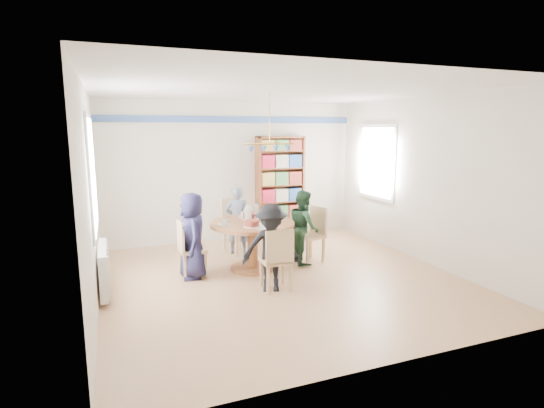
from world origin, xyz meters
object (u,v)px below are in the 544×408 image
person_near (271,248)px  bookshelf (280,188)px  chair_right (313,231)px  chair_left (188,246)px  chair_near (277,257)px  dining_table (252,235)px  person_right (304,227)px  person_left (192,236)px  person_far (238,220)px  chair_far (235,223)px  radiator (104,269)px

person_near → bookshelf: 3.00m
bookshelf → chair_right: bearing=-93.6°
chair_left → chair_right: 2.08m
person_near → bookshelf: (1.23, 2.71, 0.40)m
chair_right → chair_near: size_ratio=1.05×
dining_table → chair_near: size_ratio=1.49×
chair_near → person_right: bearing=49.7°
person_right → chair_near: bearing=148.7°
dining_table → person_left: bearing=-177.7°
chair_near → person_near: person_near is taller
bookshelf → person_far: bearing=-143.2°
dining_table → person_left: 0.94m
chair_near → person_near: size_ratio=0.73×
chair_far → bookshelf: (1.16, 0.74, 0.47)m
radiator → bookshelf: size_ratio=0.49×
chair_right → person_left: bearing=-177.5°
chair_far → person_far: size_ratio=0.80×
chair_near → dining_table: bearing=91.0°
chair_far → person_far: person_far is taller
person_left → radiator: bearing=-78.7°
chair_far → person_far: (0.01, -0.12, 0.07)m
person_far → person_near: 1.85m
chair_right → person_near: person_near is taller
person_left → bookshelf: size_ratio=0.62×
person_far → bookshelf: bookshelf is taller
person_left → person_right: (1.82, 0.06, -0.03)m
person_left → person_right: 1.82m
dining_table → chair_left: size_ratio=1.53×
chair_far → person_near: (-0.07, -1.97, 0.07)m
chair_far → person_left: (-0.95, -1.06, 0.11)m
person_near → bookshelf: bookshelf is taller
chair_left → dining_table: bearing=-0.5°
chair_left → chair_far: (1.02, 1.02, 0.06)m
chair_left → person_near: (0.95, -0.95, 0.13)m
person_right → bookshelf: (0.30, 1.75, 0.40)m
bookshelf → person_near: bearing=-114.4°
radiator → person_far: (2.19, 1.18, 0.25)m
radiator → chair_right: chair_right is taller
dining_table → chair_near: (0.02, -1.00, -0.08)m
person_right → bookshelf: size_ratio=0.59×
person_left → chair_right: bearing=92.9°
chair_near → person_far: size_ratio=0.72×
chair_far → person_near: 1.97m
dining_table → person_right: person_right is taller
person_left → person_far: (0.96, 0.94, -0.03)m
chair_near → bookshelf: (1.16, 2.77, 0.52)m
dining_table → chair_far: (0.02, 1.03, -0.03)m
person_left → bookshelf: bookshelf is taller
bookshelf → dining_table: bearing=-123.8°
chair_left → bookshelf: (2.18, 1.76, 0.53)m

